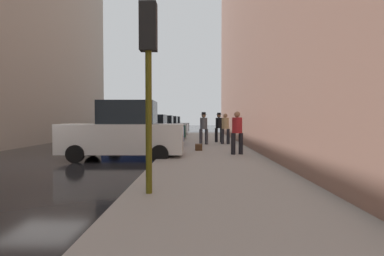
# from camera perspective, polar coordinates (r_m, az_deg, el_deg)

# --- Properties ---
(ground_plane) EXTENTS (120.00, 120.00, 0.00)m
(ground_plane) POSITION_cam_1_polar(r_m,az_deg,el_deg) (11.91, -26.37, -5.98)
(ground_plane) COLOR black
(sidewalk) EXTENTS (4.00, 40.00, 0.15)m
(sidewalk) POSITION_cam_1_polar(r_m,az_deg,el_deg) (10.63, 4.00, -6.31)
(sidewalk) COLOR gray
(sidewalk) RESTS_ON ground_plane
(parked_white_van) EXTENTS (4.63, 2.11, 2.25)m
(parked_white_van) POSITION_cam_1_polar(r_m,az_deg,el_deg) (11.79, -12.77, -0.87)
(parked_white_van) COLOR silver
(parked_white_van) RESTS_ON ground_plane
(parked_blue_sedan) EXTENTS (4.27, 2.18, 1.79)m
(parked_blue_sedan) POSITION_cam_1_polar(r_m,az_deg,el_deg) (16.51, -8.87, -0.73)
(parked_blue_sedan) COLOR navy
(parked_blue_sedan) RESTS_ON ground_plane
(parked_dark_green_sedan) EXTENTS (4.20, 2.06, 1.79)m
(parked_dark_green_sedan) POSITION_cam_1_polar(r_m,az_deg,el_deg) (21.42, -6.66, -0.14)
(parked_dark_green_sedan) COLOR #193828
(parked_dark_green_sedan) RESTS_ON ground_plane
(parked_silver_sedan) EXTENTS (4.25, 2.15, 1.79)m
(parked_silver_sedan) POSITION_cam_1_polar(r_m,az_deg,el_deg) (26.58, -5.23, 0.24)
(parked_silver_sedan) COLOR #B7BABF
(parked_silver_sedan) RESTS_ON ground_plane
(parked_gray_coupe) EXTENTS (4.21, 2.08, 1.79)m
(parked_gray_coupe) POSITION_cam_1_polar(r_m,az_deg,el_deg) (31.74, -4.26, 0.50)
(parked_gray_coupe) COLOR slate
(parked_gray_coupe) RESTS_ON ground_plane
(fire_hydrant) EXTENTS (0.42, 0.22, 0.70)m
(fire_hydrant) POSITION_cam_1_polar(r_m,az_deg,el_deg) (14.36, -3.06, -2.49)
(fire_hydrant) COLOR red
(fire_hydrant) RESTS_ON sidewalk
(traffic_light) EXTENTS (0.32, 0.32, 3.60)m
(traffic_light) POSITION_cam_1_polar(r_m,az_deg,el_deg) (5.86, -8.29, 13.44)
(traffic_light) COLOR #514C0F
(traffic_light) RESTS_ON sidewalk
(pedestrian_in_tan_coat) EXTENTS (0.52, 0.45, 1.71)m
(pedestrian_in_tan_coat) POSITION_cam_1_polar(r_m,az_deg,el_deg) (16.84, 6.36, 0.20)
(pedestrian_in_tan_coat) COLOR black
(pedestrian_in_tan_coat) RESTS_ON sidewalk
(pedestrian_in_red_jacket) EXTENTS (0.53, 0.48, 1.71)m
(pedestrian_in_red_jacket) POSITION_cam_1_polar(r_m,az_deg,el_deg) (12.02, 8.59, -0.45)
(pedestrian_in_red_jacket) COLOR black
(pedestrian_in_red_jacket) RESTS_ON sidewalk
(pedestrian_with_beanie) EXTENTS (0.53, 0.49, 1.78)m
(pedestrian_with_beanie) POSITION_cam_1_polar(r_m,az_deg,el_deg) (16.49, 2.24, 0.29)
(pedestrian_with_beanie) COLOR #333338
(pedestrian_with_beanie) RESTS_ON sidewalk
(pedestrian_with_fedora) EXTENTS (0.52, 0.46, 1.78)m
(pedestrian_with_fedora) POSITION_cam_1_polar(r_m,az_deg,el_deg) (18.12, 5.15, 0.42)
(pedestrian_with_fedora) COLOR black
(pedestrian_with_fedora) RESTS_ON sidewalk
(duffel_bag) EXTENTS (0.32, 0.44, 0.28)m
(duffel_bag) POSITION_cam_1_polar(r_m,az_deg,el_deg) (13.49, 1.27, -3.65)
(duffel_bag) COLOR #472D19
(duffel_bag) RESTS_ON sidewalk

